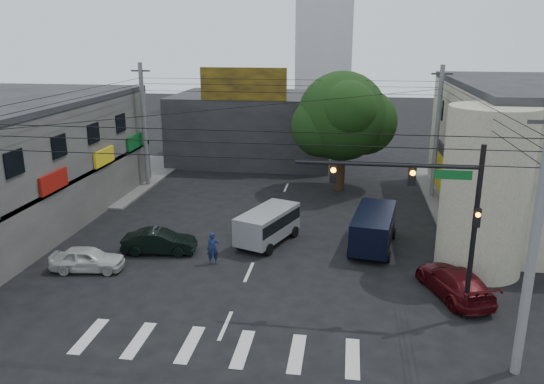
% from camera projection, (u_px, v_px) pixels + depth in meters
% --- Properties ---
extents(ground, '(160.00, 160.00, 0.00)m').
position_uv_depth(ground, '(241.00, 291.00, 23.87)').
color(ground, black).
rests_on(ground, ground).
extents(sidewalk_far_left, '(16.00, 16.00, 0.15)m').
position_uv_depth(sidewalk_far_left, '(70.00, 175.00, 43.43)').
color(sidewalk_far_left, '#514F4C').
rests_on(sidewalk_far_left, ground).
extents(sidewalk_far_right, '(16.00, 16.00, 0.15)m').
position_uv_depth(sidewalk_far_right, '(534.00, 193.00, 38.40)').
color(sidewalk_far_right, '#514F4C').
rests_on(sidewalk_far_right, ground).
extents(corner_column, '(4.00, 4.00, 8.00)m').
position_uv_depth(corner_column, '(485.00, 191.00, 24.98)').
color(corner_column, gray).
rests_on(corner_column, ground).
extents(building_far, '(14.00, 10.00, 6.00)m').
position_uv_depth(building_far, '(255.00, 127.00, 48.23)').
color(building_far, '#232326').
rests_on(building_far, ground).
extents(billboard, '(7.00, 0.30, 2.60)m').
position_uv_depth(billboard, '(243.00, 84.00, 42.35)').
color(billboard, olive).
rests_on(billboard, building_far).
extents(street_tree, '(6.40, 6.40, 8.70)m').
position_uv_depth(street_tree, '(342.00, 117.00, 37.87)').
color(street_tree, black).
rests_on(street_tree, ground).
extents(traffic_gantry, '(7.10, 0.35, 7.20)m').
position_uv_depth(traffic_gantry, '(432.00, 204.00, 20.45)').
color(traffic_gantry, black).
rests_on(traffic_gantry, ground).
extents(utility_pole_near_right, '(0.32, 0.32, 9.20)m').
position_uv_depth(utility_pole_near_right, '(534.00, 247.00, 16.82)').
color(utility_pole_near_right, '#59595B').
rests_on(utility_pole_near_right, ground).
extents(utility_pole_far_left, '(0.32, 0.32, 9.20)m').
position_uv_depth(utility_pole_far_left, '(144.00, 126.00, 39.19)').
color(utility_pole_far_left, '#59595B').
rests_on(utility_pole_far_left, ground).
extents(utility_pole_far_right, '(0.32, 0.32, 9.20)m').
position_uv_depth(utility_pole_far_right, '(437.00, 133.00, 36.26)').
color(utility_pole_far_right, '#59595B').
rests_on(utility_pole_far_right, ground).
extents(dark_sedan, '(2.25, 4.14, 1.26)m').
position_uv_depth(dark_sedan, '(159.00, 242.00, 27.88)').
color(dark_sedan, black).
rests_on(dark_sedan, ground).
extents(white_compact, '(2.31, 3.89, 1.20)m').
position_uv_depth(white_compact, '(87.00, 259.00, 25.80)').
color(white_compact, beige).
rests_on(white_compact, ground).
extents(maroon_sedan, '(4.79, 5.76, 1.32)m').
position_uv_depth(maroon_sedan, '(454.00, 282.00, 23.27)').
color(maroon_sedan, '#3E080D').
rests_on(maroon_sedan, ground).
extents(silver_minivan, '(5.56, 4.70, 1.88)m').
position_uv_depth(silver_minivan, '(268.00, 227.00, 29.16)').
color(silver_minivan, '#95979C').
rests_on(silver_minivan, ground).
extents(navy_van, '(5.64, 3.41, 2.03)m').
position_uv_depth(navy_van, '(373.00, 230.00, 28.43)').
color(navy_van, black).
rests_on(navy_van, ground).
extents(traffic_officer, '(0.83, 0.74, 1.65)m').
position_uv_depth(traffic_officer, '(213.00, 249.00, 26.47)').
color(traffic_officer, '#121D40').
rests_on(traffic_officer, ground).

